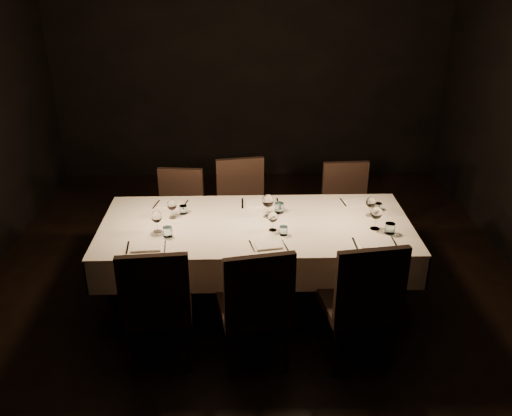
{
  "coord_description": "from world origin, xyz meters",
  "views": [
    {
      "loc": [
        -0.11,
        -3.92,
        2.75
      ],
      "look_at": [
        0.0,
        0.0,
        0.9
      ],
      "focal_mm": 38.0,
      "sensor_mm": 36.0,
      "label": 1
    }
  ],
  "objects_px": {
    "chair_near_right": "(362,299)",
    "chair_far_right": "(346,206)",
    "chair_near_center": "(256,303)",
    "chair_far_center": "(242,205)",
    "chair_near_left": "(157,302)",
    "chair_far_left": "(180,211)",
    "dining_table": "(256,232)"
  },
  "relations": [
    {
      "from": "chair_near_right",
      "to": "chair_far_right",
      "type": "height_order",
      "value": "chair_near_right"
    },
    {
      "from": "chair_near_center",
      "to": "chair_far_center",
      "type": "distance_m",
      "value": 1.66
    },
    {
      "from": "chair_near_left",
      "to": "chair_far_left",
      "type": "height_order",
      "value": "chair_near_left"
    },
    {
      "from": "dining_table",
      "to": "chair_near_left",
      "type": "distance_m",
      "value": 1.06
    },
    {
      "from": "chair_far_left",
      "to": "chair_far_center",
      "type": "bearing_deg",
      "value": 11.49
    },
    {
      "from": "chair_far_right",
      "to": "dining_table",
      "type": "bearing_deg",
      "value": -140.26
    },
    {
      "from": "chair_near_left",
      "to": "chair_near_right",
      "type": "xyz_separation_m",
      "value": [
        1.43,
        -0.03,
        0.02
      ]
    },
    {
      "from": "chair_near_center",
      "to": "dining_table",
      "type": "bearing_deg",
      "value": -102.21
    },
    {
      "from": "chair_near_center",
      "to": "chair_far_left",
      "type": "bearing_deg",
      "value": -77.35
    },
    {
      "from": "chair_near_right",
      "to": "chair_far_left",
      "type": "bearing_deg",
      "value": -56.28
    },
    {
      "from": "dining_table",
      "to": "chair_far_center",
      "type": "distance_m",
      "value": 0.87
    },
    {
      "from": "chair_near_center",
      "to": "chair_far_right",
      "type": "relative_size",
      "value": 1.08
    },
    {
      "from": "chair_far_left",
      "to": "chair_near_right",
      "type": "bearing_deg",
      "value": -41.53
    },
    {
      "from": "chair_far_center",
      "to": "dining_table",
      "type": "bearing_deg",
      "value": -91.26
    },
    {
      "from": "chair_near_left",
      "to": "chair_far_right",
      "type": "height_order",
      "value": "chair_near_left"
    },
    {
      "from": "chair_near_right",
      "to": "chair_far_center",
      "type": "relative_size",
      "value": 1.06
    },
    {
      "from": "dining_table",
      "to": "chair_far_center",
      "type": "relative_size",
      "value": 2.6
    },
    {
      "from": "chair_near_center",
      "to": "chair_far_right",
      "type": "height_order",
      "value": "chair_near_center"
    },
    {
      "from": "chair_near_left",
      "to": "chair_near_center",
      "type": "relative_size",
      "value": 0.99
    },
    {
      "from": "chair_near_left",
      "to": "chair_far_center",
      "type": "height_order",
      "value": "chair_near_left"
    },
    {
      "from": "chair_far_left",
      "to": "chair_far_right",
      "type": "relative_size",
      "value": 0.97
    },
    {
      "from": "dining_table",
      "to": "chair_far_right",
      "type": "relative_size",
      "value": 2.72
    },
    {
      "from": "dining_table",
      "to": "chair_far_left",
      "type": "bearing_deg",
      "value": 131.72
    },
    {
      "from": "chair_far_left",
      "to": "chair_far_right",
      "type": "distance_m",
      "value": 1.62
    },
    {
      "from": "chair_near_right",
      "to": "dining_table",
      "type": "bearing_deg",
      "value": -55.95
    },
    {
      "from": "dining_table",
      "to": "chair_near_right",
      "type": "bearing_deg",
      "value": -47.62
    },
    {
      "from": "chair_near_left",
      "to": "chair_near_center",
      "type": "xyz_separation_m",
      "value": [
        0.69,
        -0.04,
        0.0
      ]
    },
    {
      "from": "chair_near_left",
      "to": "chair_near_right",
      "type": "bearing_deg",
      "value": 174.13
    },
    {
      "from": "chair_far_center",
      "to": "chair_far_right",
      "type": "height_order",
      "value": "chair_far_center"
    },
    {
      "from": "chair_near_left",
      "to": "chair_near_center",
      "type": "height_order",
      "value": "chair_near_center"
    },
    {
      "from": "chair_near_center",
      "to": "chair_far_center",
      "type": "xyz_separation_m",
      "value": [
        -0.09,
        1.66,
        -0.01
      ]
    },
    {
      "from": "chair_far_left",
      "to": "dining_table",
      "type": "bearing_deg",
      "value": -41.86
    }
  ]
}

